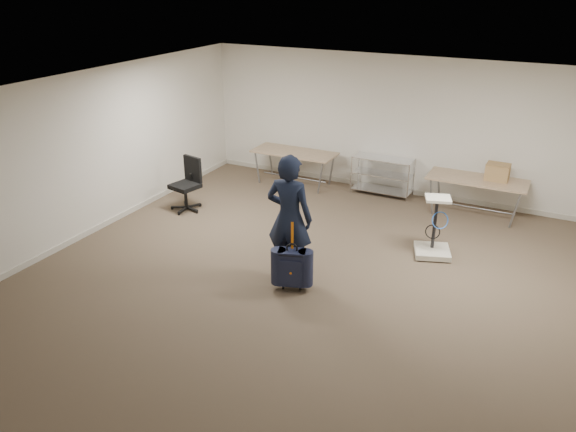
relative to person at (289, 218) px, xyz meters
The scene contains 10 objects.
ground 1.02m from the person, 57.40° to the right, with size 9.00×9.00×0.00m, color #4A3C2D.
room_shell 1.44m from the person, 80.65° to the left, with size 8.00×9.00×9.00m.
folding_table_left 4.06m from the person, 115.12° to the left, with size 1.80×0.75×0.73m.
folding_table_right 4.23m from the person, 60.43° to the left, with size 1.80×0.75×0.73m.
wire_shelf 3.96m from the person, 87.36° to the left, with size 1.22×0.47×0.80m.
person is the anchor object (origin of this frame).
suitcase 0.73m from the person, 58.08° to the right, with size 0.44×0.34×1.08m.
office_chair 3.36m from the person, 153.59° to the left, with size 0.62×0.62×1.02m.
equipment_cart 2.54m from the person, 43.12° to the left, with size 0.70×0.70×1.02m.
cardboard_box 4.47m from the person, 57.51° to the left, with size 0.41×0.31×0.31m, color #956245.
Camera 1 is at (3.17, -6.41, 4.28)m, focal length 35.00 mm.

